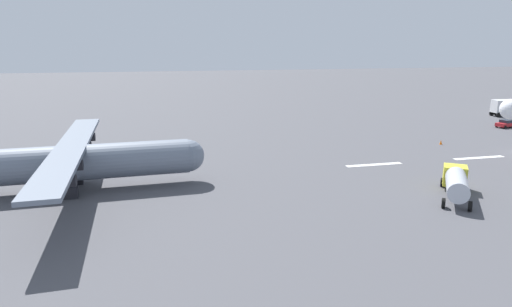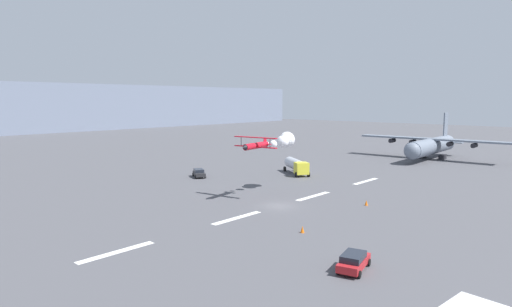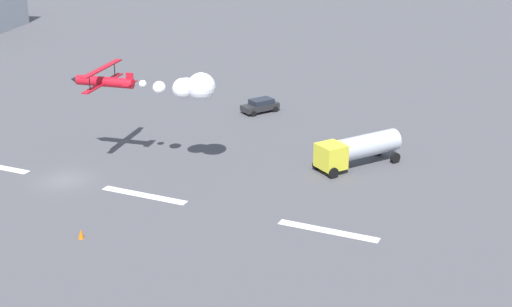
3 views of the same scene
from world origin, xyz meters
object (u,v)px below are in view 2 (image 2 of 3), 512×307
at_px(stunt_biplane_red, 280,141).
at_px(fuel_tanker_truck, 296,165).
at_px(cargo_transport_plane, 430,146).
at_px(airport_staff_sedan, 199,173).
at_px(followme_car_yellow, 354,261).
at_px(traffic_cone_near, 302,229).
at_px(traffic_cone_far, 366,203).

bearing_deg(stunt_biplane_red, fuel_tanker_truck, 27.29).
xyz_separation_m(cargo_transport_plane, airport_staff_sedan, (-53.38, 23.10, -2.55)).
distance_m(followme_car_yellow, airport_staff_sedan, 49.29).
relative_size(followme_car_yellow, traffic_cone_near, 6.19).
relative_size(stunt_biplane_red, airport_staff_sedan, 3.04).
bearing_deg(traffic_cone_far, cargo_transport_plane, 11.83).
height_order(stunt_biplane_red, traffic_cone_far, stunt_biplane_red).
height_order(cargo_transport_plane, followme_car_yellow, cargo_transport_plane).
bearing_deg(stunt_biplane_red, traffic_cone_near, -134.95).
distance_m(airport_staff_sedan, traffic_cone_near, 38.24).
bearing_deg(followme_car_yellow, fuel_tanker_truck, 42.27).
xyz_separation_m(airport_staff_sedan, traffic_cone_far, (0.53, -34.17, -0.44)).
bearing_deg(followme_car_yellow, traffic_cone_near, 58.61).
xyz_separation_m(cargo_transport_plane, traffic_cone_near, (-68.87, -11.87, -2.98)).
distance_m(cargo_transport_plane, traffic_cone_near, 69.95).
height_order(airport_staff_sedan, traffic_cone_near, airport_staff_sedan).
bearing_deg(followme_car_yellow, cargo_transport_plane, 15.97).
distance_m(cargo_transport_plane, airport_staff_sedan, 58.22).
relative_size(stunt_biplane_red, fuel_tanker_truck, 1.65).
xyz_separation_m(cargo_transport_plane, traffic_cone_far, (-52.85, -11.07, -2.98)).
bearing_deg(cargo_transport_plane, stunt_biplane_red, 175.65).
distance_m(cargo_transport_plane, fuel_tanker_truck, 40.20).
distance_m(stunt_biplane_red, followme_car_yellow, 34.13).
distance_m(cargo_transport_plane, followme_car_yellow, 77.71).
distance_m(traffic_cone_near, traffic_cone_far, 16.04).
relative_size(cargo_transport_plane, stunt_biplane_red, 2.56).
bearing_deg(airport_staff_sedan, traffic_cone_far, -89.11).
bearing_deg(stunt_biplane_red, airport_staff_sedan, 91.14).
bearing_deg(traffic_cone_far, followme_car_yellow, -154.74).
relative_size(stunt_biplane_red, followme_car_yellow, 2.98).
bearing_deg(airport_staff_sedan, followme_car_yellow, -115.58).
height_order(stunt_biplane_red, traffic_cone_near, stunt_biplane_red).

